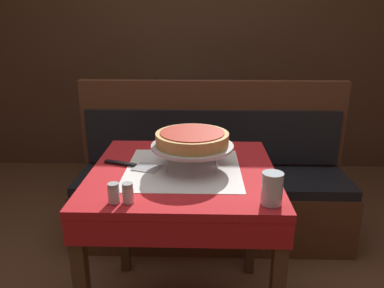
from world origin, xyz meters
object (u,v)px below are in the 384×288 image
(dining_table_front, at_px, (183,189))
(dining_table_rear, at_px, (164,111))
(pizza_server, at_px, (135,166))
(pepper_shaker, at_px, (128,193))
(water_glass_near, at_px, (272,189))
(salt_shaker, at_px, (114,193))
(pizza_pan_stand, at_px, (192,147))
(condiment_caddy, at_px, (156,92))
(deep_dish_pizza, at_px, (192,138))
(booth_bench, at_px, (212,193))

(dining_table_front, relative_size, dining_table_rear, 0.99)
(dining_table_front, distance_m, pizza_server, 0.23)
(dining_table_rear, xyz_separation_m, pepper_shaker, (0.07, -1.92, 0.16))
(water_glass_near, relative_size, salt_shaker, 1.61)
(pizza_pan_stand, relative_size, condiment_caddy, 2.16)
(salt_shaker, height_order, pepper_shaker, pepper_shaker)
(pepper_shaker, height_order, condiment_caddy, condiment_caddy)
(deep_dish_pizza, height_order, pizza_server, deep_dish_pizza)
(water_glass_near, distance_m, salt_shaker, 0.55)
(dining_table_front, height_order, salt_shaker, salt_shaker)
(booth_bench, height_order, pepper_shaker, booth_bench)
(dining_table_rear, bearing_deg, pizza_server, -88.85)
(dining_table_front, xyz_separation_m, condiment_caddy, (-0.30, 1.53, 0.14))
(water_glass_near, bearing_deg, pizza_server, 147.91)
(pepper_shaker, bearing_deg, dining_table_rear, 92.04)
(pepper_shaker, distance_m, condiment_caddy, 1.86)
(dining_table_front, relative_size, pepper_shaker, 10.84)
(pizza_server, bearing_deg, deep_dish_pizza, -1.13)
(deep_dish_pizza, bearing_deg, pepper_shaker, -122.66)
(booth_bench, height_order, salt_shaker, booth_bench)
(dining_table_rear, relative_size, pizza_pan_stand, 2.25)
(pizza_server, relative_size, water_glass_near, 2.34)
(condiment_caddy, bearing_deg, dining_table_rear, 51.45)
(dining_table_rear, distance_m, water_glass_near, 2.00)
(pizza_pan_stand, distance_m, deep_dish_pizza, 0.04)
(dining_table_rear, height_order, booth_bench, booth_bench)
(dining_table_front, distance_m, deep_dish_pizza, 0.23)
(pizza_server, bearing_deg, booth_bench, 63.90)
(booth_bench, xyz_separation_m, pizza_server, (-0.36, -0.73, 0.48))
(pizza_pan_stand, xyz_separation_m, water_glass_near, (0.28, -0.33, -0.04))
(dining_table_rear, height_order, pepper_shaker, pepper_shaker)
(pizza_pan_stand, distance_m, pepper_shaker, 0.40)
(pizza_pan_stand, height_order, pepper_shaker, pizza_pan_stand)
(dining_table_front, xyz_separation_m, deep_dish_pizza, (0.04, 0.01, 0.23))
(water_glass_near, distance_m, condiment_caddy, 1.95)
(dining_table_front, height_order, dining_table_rear, dining_table_rear)
(water_glass_near, height_order, salt_shaker, water_glass_near)
(booth_bench, relative_size, condiment_caddy, 10.76)
(booth_bench, xyz_separation_m, pizza_pan_stand, (-0.11, -0.74, 0.57))
(pizza_pan_stand, xyz_separation_m, salt_shaker, (-0.26, -0.33, -0.06))
(dining_table_rear, xyz_separation_m, water_glass_near, (0.56, -1.91, 0.18))
(salt_shaker, xyz_separation_m, pepper_shaker, (0.05, 0.00, 0.00))
(booth_bench, xyz_separation_m, water_glass_near, (0.17, -1.07, 0.53))
(pizza_pan_stand, height_order, deep_dish_pizza, deep_dish_pizza)
(deep_dish_pizza, relative_size, salt_shaker, 4.35)
(condiment_caddy, bearing_deg, booth_bench, -60.46)
(dining_table_rear, height_order, condiment_caddy, condiment_caddy)
(salt_shaker, distance_m, condiment_caddy, 1.85)
(pizza_pan_stand, distance_m, condiment_caddy, 1.56)
(water_glass_near, bearing_deg, pepper_shaker, -179.48)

